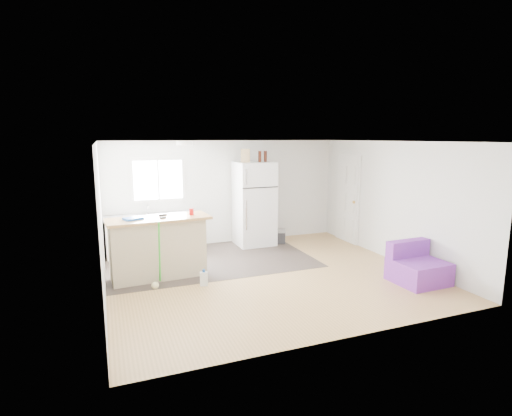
# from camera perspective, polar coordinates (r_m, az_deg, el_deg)

# --- Properties ---
(room) EXTENTS (5.51, 5.01, 2.41)m
(room) POSITION_cam_1_polar(r_m,az_deg,el_deg) (7.06, 1.60, -0.32)
(room) COLOR #A67F45
(room) RESTS_ON ground
(vinyl_zone) EXTENTS (4.05, 2.50, 0.00)m
(vinyl_zone) POSITION_cam_1_polar(r_m,az_deg,el_deg) (8.28, -6.50, -7.35)
(vinyl_zone) COLOR #302824
(vinyl_zone) RESTS_ON floor
(window) EXTENTS (1.18, 0.06, 0.98)m
(window) POSITION_cam_1_polar(r_m,az_deg,el_deg) (9.01, -13.80, 3.91)
(window) COLOR white
(window) RESTS_ON back_wall
(interior_door) EXTENTS (0.11, 0.92, 2.10)m
(interior_door) POSITION_cam_1_polar(r_m,az_deg,el_deg) (9.73, 12.96, 1.21)
(interior_door) COLOR white
(interior_door) RESTS_ON right_wall
(ceiling_fixture) EXTENTS (0.30, 0.30, 0.07)m
(ceiling_fixture) POSITION_cam_1_polar(r_m,az_deg,el_deg) (7.75, -10.19, 9.09)
(ceiling_fixture) COLOR white
(ceiling_fixture) RESTS_ON ceiling
(kitchen_cabinets) EXTENTS (1.91, 0.71, 1.10)m
(kitchen_cabinets) POSITION_cam_1_polar(r_m,az_deg,el_deg) (8.89, -14.93, -3.57)
(kitchen_cabinets) COLOR white
(kitchen_cabinets) RESTS_ON floor
(peninsula) EXTENTS (1.82, 0.81, 1.09)m
(peninsula) POSITION_cam_1_polar(r_m,az_deg,el_deg) (7.30, -13.81, -5.48)
(peninsula) COLOR beige
(peninsula) RESTS_ON floor
(refrigerator) EXTENTS (0.86, 0.82, 1.92)m
(refrigerator) POSITION_cam_1_polar(r_m,az_deg,el_deg) (9.21, -0.27, 0.62)
(refrigerator) COLOR white
(refrigerator) RESTS_ON floor
(cooler) EXTENTS (0.50, 0.42, 0.32)m
(cooler) POSITION_cam_1_polar(r_m,az_deg,el_deg) (9.47, 2.92, -4.04)
(cooler) COLOR #2D2D2F
(cooler) RESTS_ON floor
(purple_seat) EXTENTS (0.85, 0.80, 0.68)m
(purple_seat) POSITION_cam_1_polar(r_m,az_deg,el_deg) (7.49, 22.00, -7.94)
(purple_seat) COLOR purple
(purple_seat) RESTS_ON floor
(cleaner_jug) EXTENTS (0.15, 0.12, 0.28)m
(cleaner_jug) POSITION_cam_1_polar(r_m,az_deg,el_deg) (6.88, -7.45, -9.97)
(cleaner_jug) COLOR silver
(cleaner_jug) RESTS_ON floor
(mop) EXTENTS (0.19, 0.32, 1.14)m
(mop) POSITION_cam_1_polar(r_m,az_deg,el_deg) (6.91, -14.01, -9.15)
(mop) COLOR green
(mop) RESTS_ON floor
(red_cup) EXTENTS (0.10, 0.10, 0.12)m
(red_cup) POSITION_cam_1_polar(r_m,az_deg,el_deg) (7.29, -9.21, -0.53)
(red_cup) COLOR red
(red_cup) RESTS_ON peninsula
(blue_tray) EXTENTS (0.36, 0.31, 0.04)m
(blue_tray) POSITION_cam_1_polar(r_m,az_deg,el_deg) (7.12, -17.17, -1.44)
(blue_tray) COLOR blue
(blue_tray) RESTS_ON peninsula
(tool_a) EXTENTS (0.15, 0.10, 0.03)m
(tool_a) POSITION_cam_1_polar(r_m,az_deg,el_deg) (7.33, -13.16, -0.96)
(tool_a) COLOR black
(tool_a) RESTS_ON peninsula
(tool_b) EXTENTS (0.11, 0.07, 0.03)m
(tool_b) POSITION_cam_1_polar(r_m,az_deg,el_deg) (7.09, -13.16, -1.35)
(tool_b) COLOR black
(tool_b) RESTS_ON peninsula
(cardboard_box) EXTENTS (0.22, 0.17, 0.30)m
(cardboard_box) POSITION_cam_1_polar(r_m,az_deg,el_deg) (8.97, -1.52, 7.49)
(cardboard_box) COLOR tan
(cardboard_box) RESTS_ON refrigerator
(bottle_left) EXTENTS (0.08, 0.08, 0.25)m
(bottle_left) POSITION_cam_1_polar(r_m,az_deg,el_deg) (9.10, 0.54, 7.37)
(bottle_left) COLOR #3C150A
(bottle_left) RESTS_ON refrigerator
(bottle_right) EXTENTS (0.09, 0.09, 0.25)m
(bottle_right) POSITION_cam_1_polar(r_m,az_deg,el_deg) (9.14, 1.35, 7.38)
(bottle_right) COLOR #3C150A
(bottle_right) RESTS_ON refrigerator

